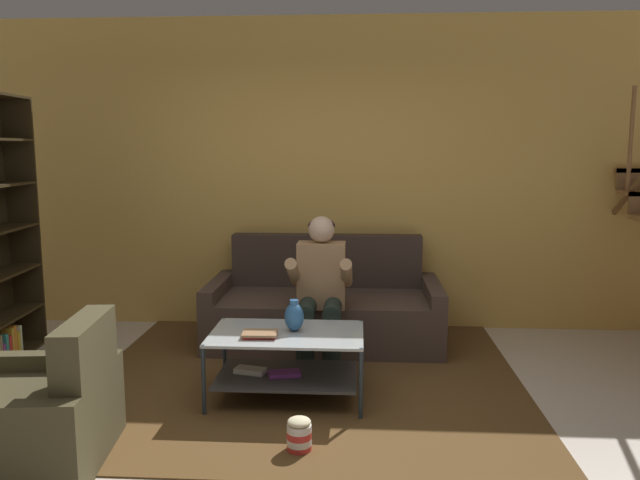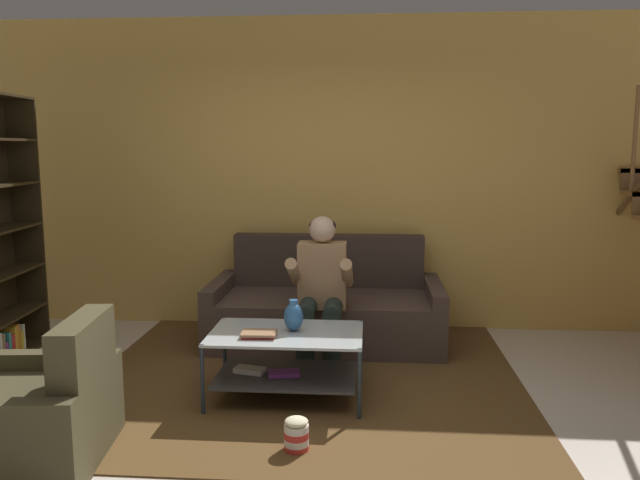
{
  "view_description": "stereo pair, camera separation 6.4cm",
  "coord_description": "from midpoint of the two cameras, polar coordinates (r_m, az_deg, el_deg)",
  "views": [
    {
      "loc": [
        0.39,
        -3.46,
        1.71
      ],
      "look_at": [
        0.11,
        0.96,
        1.05
      ],
      "focal_mm": 35.0,
      "sensor_mm": 36.0,
      "label": 1
    },
    {
      "loc": [
        0.45,
        -3.46,
        1.71
      ],
      "look_at": [
        0.11,
        0.96,
        1.05
      ],
      "focal_mm": 35.0,
      "sensor_mm": 36.0,
      "label": 2
    }
  ],
  "objects": [
    {
      "name": "coffee_table",
      "position": [
        4.32,
        -3.56,
        -10.42
      ],
      "size": [
        1.03,
        0.65,
        0.47
      ],
      "color": "#B0BABD",
      "rests_on": "ground"
    },
    {
      "name": "back_partition",
      "position": [
        5.94,
        -0.46,
        5.97
      ],
      "size": [
        8.4,
        0.12,
        2.9
      ],
      "primitive_type": "cube",
      "color": "gold",
      "rests_on": "ground"
    },
    {
      "name": "book_stack",
      "position": [
        4.19,
        -5.99,
        -8.56
      ],
      "size": [
        0.24,
        0.18,
        0.03
      ],
      "color": "red",
      "rests_on": "coffee_table"
    },
    {
      "name": "area_rug",
      "position": [
        4.9,
        -1.58,
        -11.9
      ],
      "size": [
        3.17,
        3.23,
        0.01
      ],
      "color": "brown",
      "rests_on": "ground"
    },
    {
      "name": "popcorn_tub",
      "position": [
        3.7,
        -2.43,
        -17.34
      ],
      "size": [
        0.14,
        0.14,
        0.2
      ],
      "color": "red",
      "rests_on": "ground"
    },
    {
      "name": "couch",
      "position": [
        5.54,
        0.09,
        -6.37
      ],
      "size": [
        2.0,
        0.97,
        0.91
      ],
      "color": "#43342C",
      "rests_on": "ground"
    },
    {
      "name": "person_seated_center",
      "position": [
        4.9,
        -0.32,
        -4.14
      ],
      "size": [
        0.5,
        0.58,
        1.17
      ],
      "color": "#1F2A23",
      "rests_on": "ground"
    },
    {
      "name": "ground",
      "position": [
        3.88,
        -3.12,
        -17.66
      ],
      "size": [
        16.8,
        16.8,
        0.0
      ],
      "primitive_type": "plane",
      "color": "beige"
    },
    {
      "name": "armchair",
      "position": [
        3.85,
        -25.37,
        -14.49
      ],
      "size": [
        0.94,
        0.94,
        0.81
      ],
      "color": "#433C25",
      "rests_on": "ground"
    },
    {
      "name": "vase",
      "position": [
        4.27,
        -2.81,
        -6.99
      ],
      "size": [
        0.13,
        0.13,
        0.22
      ],
      "color": "#2B5D92",
      "rests_on": "coffee_table"
    }
  ]
}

